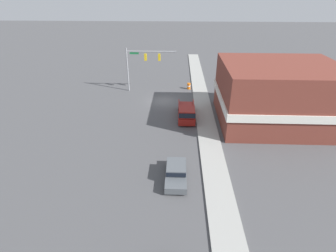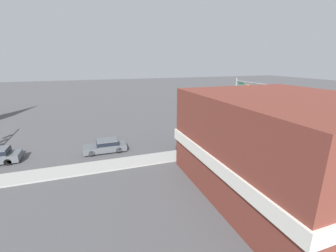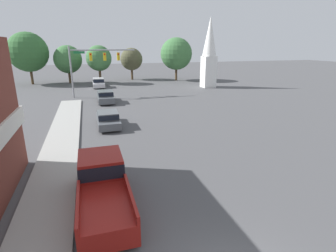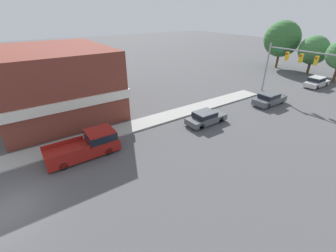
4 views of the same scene
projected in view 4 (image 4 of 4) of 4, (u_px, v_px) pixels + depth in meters
ground_plane at (10, 211)px, 13.39m from camera, size 200.00×200.00×0.00m
sidewalk_curb at (6, 163)px, 17.54m from camera, size 2.40×60.00×0.14m
far_signal_assembly at (289, 59)px, 29.32m from camera, size 8.59×0.49×6.73m
car_lead at (206, 117)px, 23.55m from camera, size 1.83×4.48×1.37m
car_second_ahead at (269, 98)px, 28.40m from camera, size 1.89×4.77×1.48m
car_distant at (317, 82)px, 35.01m from camera, size 1.85×4.70×1.58m
pickup_truck_parked at (89, 144)px, 18.34m from camera, size 2.08×5.69×1.92m
corner_brick_building at (55, 82)px, 25.17m from camera, size 13.98×11.74×7.25m
backdrop_tree_left_far at (282, 39)px, 44.80m from camera, size 6.88×6.88×9.12m
backdrop_tree_left_mid at (314, 50)px, 40.66m from camera, size 5.07×5.07×6.87m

